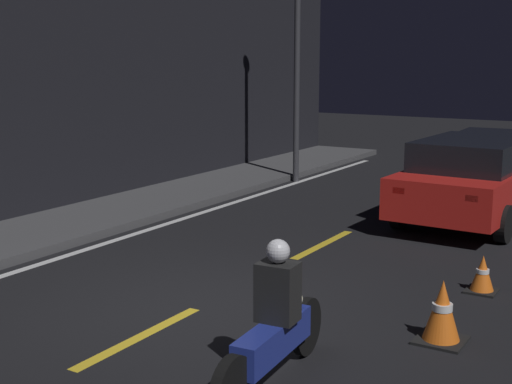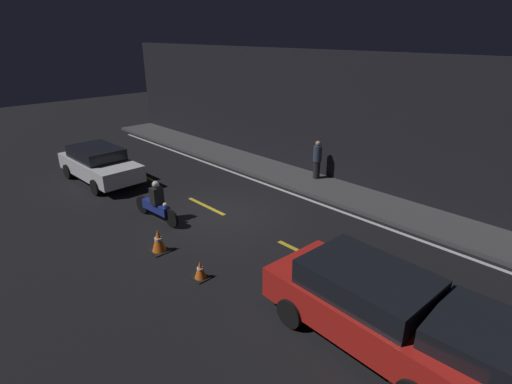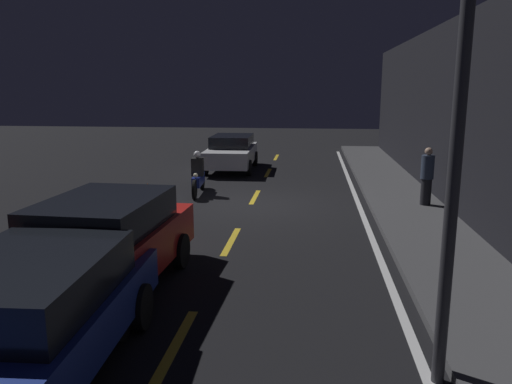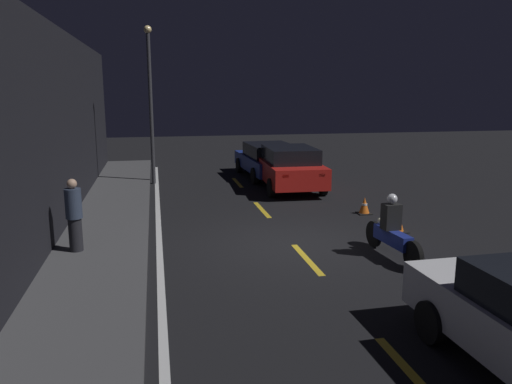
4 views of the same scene
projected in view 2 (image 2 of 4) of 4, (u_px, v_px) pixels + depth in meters
ground_plane at (224, 215)px, 13.33m from camera, size 56.00×56.00×0.00m
raised_curb at (307, 182)px, 16.06m from camera, size 28.00×2.00×0.14m
building_front at (328, 117)px, 15.88m from camera, size 28.00×0.30×5.05m
lane_dash_a at (97, 154)px, 20.01m from camera, size 2.00×0.14×0.01m
lane_dash_b at (142, 175)px, 17.00m from camera, size 2.00×0.14×0.01m
lane_dash_c at (206, 206)px, 13.99m from camera, size 2.00×0.14×0.01m
lane_dash_d at (306, 254)px, 10.98m from camera, size 2.00×0.14×0.01m
lane_dash_e at (480, 338)px, 7.97m from camera, size 2.00×0.14×0.01m
lane_solid_kerb at (286, 191)px, 15.28m from camera, size 25.20×0.14×0.01m
sedan_white at (99, 163)px, 16.12m from camera, size 4.18×1.92×1.38m
taxi_red at (372, 305)px, 7.68m from camera, size 4.46×2.10×1.52m
motorcycle at (156, 204)px, 12.79m from camera, size 2.17×0.38×1.37m
traffic_cone_near at (159, 241)px, 11.02m from camera, size 0.51×0.51×0.68m
traffic_cone_mid at (200, 270)px, 9.83m from camera, size 0.39×0.39×0.48m
pedestrian at (317, 160)px, 15.98m from camera, size 0.34×0.34×1.55m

